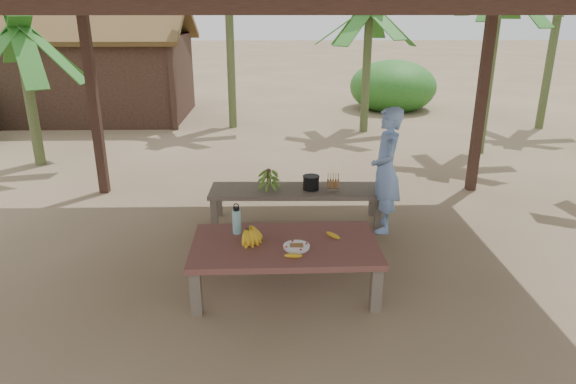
{
  "coord_description": "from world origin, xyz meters",
  "views": [
    {
      "loc": [
        -0.18,
        -5.1,
        2.65
      ],
      "look_at": [
        -0.07,
        0.02,
        0.8
      ],
      "focal_mm": 32.0,
      "sensor_mm": 36.0,
      "label": 1
    }
  ],
  "objects_px": {
    "water_flask": "(237,221)",
    "bench": "(296,193)",
    "cooking_pot": "(311,183)",
    "woman": "(386,170)",
    "ripe_banana_bunch": "(247,234)",
    "work_table": "(285,249)",
    "plate": "(296,247)"
  },
  "relations": [
    {
      "from": "water_flask",
      "to": "bench",
      "type": "bearing_deg",
      "value": 65.93
    },
    {
      "from": "bench",
      "to": "cooking_pot",
      "type": "xyz_separation_m",
      "value": [
        0.19,
        -0.01,
        0.14
      ]
    },
    {
      "from": "bench",
      "to": "woman",
      "type": "relative_size",
      "value": 1.42
    },
    {
      "from": "bench",
      "to": "ripe_banana_bunch",
      "type": "bearing_deg",
      "value": -106.54
    },
    {
      "from": "bench",
      "to": "woman",
      "type": "bearing_deg",
      "value": -12.26
    },
    {
      "from": "woman",
      "to": "cooking_pot",
      "type": "bearing_deg",
      "value": -102.13
    },
    {
      "from": "work_table",
      "to": "plate",
      "type": "xyz_separation_m",
      "value": [
        0.11,
        -0.12,
        0.08
      ]
    },
    {
      "from": "ripe_banana_bunch",
      "to": "bench",
      "type": "bearing_deg",
      "value": 72.26
    },
    {
      "from": "bench",
      "to": "water_flask",
      "type": "xyz_separation_m",
      "value": [
        -0.65,
        -1.45,
        0.24
      ]
    },
    {
      "from": "water_flask",
      "to": "cooking_pot",
      "type": "relative_size",
      "value": 1.57
    },
    {
      "from": "water_flask",
      "to": "cooking_pot",
      "type": "height_order",
      "value": "water_flask"
    },
    {
      "from": "work_table",
      "to": "plate",
      "type": "bearing_deg",
      "value": -49.86
    },
    {
      "from": "bench",
      "to": "woman",
      "type": "distance_m",
      "value": 1.18
    },
    {
      "from": "ripe_banana_bunch",
      "to": "woman",
      "type": "xyz_separation_m",
      "value": [
        1.62,
        1.41,
        0.19
      ]
    },
    {
      "from": "ripe_banana_bunch",
      "to": "plate",
      "type": "relative_size",
      "value": 1.12
    },
    {
      "from": "work_table",
      "to": "ripe_banana_bunch",
      "type": "height_order",
      "value": "ripe_banana_bunch"
    },
    {
      "from": "plate",
      "to": "woman",
      "type": "height_order",
      "value": "woman"
    },
    {
      "from": "water_flask",
      "to": "woman",
      "type": "xyz_separation_m",
      "value": [
        1.73,
        1.19,
        0.14
      ]
    },
    {
      "from": "cooking_pot",
      "to": "water_flask",
      "type": "bearing_deg",
      "value": -120.26
    },
    {
      "from": "plate",
      "to": "woman",
      "type": "distance_m",
      "value": 1.95
    },
    {
      "from": "work_table",
      "to": "plate",
      "type": "relative_size",
      "value": 7.23
    },
    {
      "from": "woman",
      "to": "bench",
      "type": "bearing_deg",
      "value": -99.92
    },
    {
      "from": "work_table",
      "to": "bench",
      "type": "height_order",
      "value": "work_table"
    },
    {
      "from": "work_table",
      "to": "woman",
      "type": "bearing_deg",
      "value": 47.8
    },
    {
      "from": "plate",
      "to": "woman",
      "type": "bearing_deg",
      "value": 53.68
    },
    {
      "from": "ripe_banana_bunch",
      "to": "cooking_pot",
      "type": "height_order",
      "value": "ripe_banana_bunch"
    },
    {
      "from": "bench",
      "to": "water_flask",
      "type": "height_order",
      "value": "water_flask"
    },
    {
      "from": "water_flask",
      "to": "woman",
      "type": "height_order",
      "value": "woman"
    },
    {
      "from": "plate",
      "to": "water_flask",
      "type": "bearing_deg",
      "value": 147.76
    },
    {
      "from": "woman",
      "to": "plate",
      "type": "bearing_deg",
      "value": -32.78
    },
    {
      "from": "work_table",
      "to": "ripe_banana_bunch",
      "type": "bearing_deg",
      "value": 174.45
    },
    {
      "from": "ripe_banana_bunch",
      "to": "work_table",
      "type": "bearing_deg",
      "value": -4.45
    }
  ]
}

